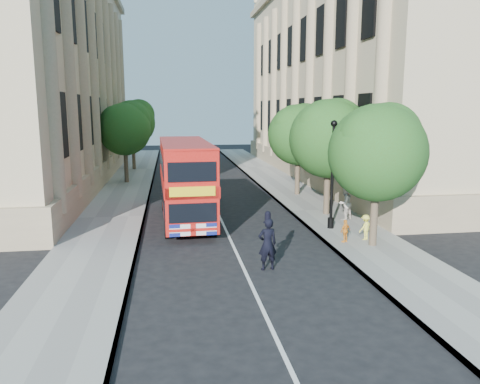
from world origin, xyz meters
name	(u,v)px	position (x,y,z in m)	size (l,w,h in m)	color
ground	(249,280)	(0.00, 0.00, 0.00)	(120.00, 120.00, 0.00)	black
pavement_right	(319,211)	(5.75, 10.00, 0.06)	(3.50, 80.00, 0.12)	gray
pavement_left	(112,218)	(-5.75, 10.00, 0.06)	(3.50, 80.00, 0.12)	gray
building_right	(362,70)	(13.80, 24.00, 9.00)	(12.00, 38.00, 18.00)	#C2AF86
building_left	(20,66)	(-13.80, 24.00, 9.00)	(12.00, 38.00, 18.00)	#C2AF86
tree_right_near	(378,147)	(5.84, 3.03, 4.25)	(4.00, 4.00, 6.08)	#473828
tree_right_mid	(329,134)	(5.84, 9.03, 4.45)	(4.20, 4.20, 6.37)	#473828
tree_right_far	(299,131)	(5.84, 15.03, 4.31)	(4.00, 4.00, 6.15)	#473828
tree_left_far	(125,126)	(-5.96, 22.03, 4.44)	(4.00, 4.00, 6.30)	#473828
tree_left_back	(133,120)	(-5.96, 30.03, 4.71)	(4.20, 4.20, 6.65)	#473828
lamp_post	(332,179)	(5.00, 6.00, 2.51)	(0.32, 0.32, 5.16)	black
double_decker_bus	(185,179)	(-1.84, 8.86, 2.25)	(2.67, 8.91, 4.08)	#B2120C
box_van	(184,185)	(-1.79, 12.64, 1.31)	(2.17, 4.78, 2.68)	black
police_constable	(267,244)	(0.84, 1.00, 0.97)	(0.70, 0.46, 1.93)	black
woman_pedestrian	(345,203)	(6.28, 7.53, 0.99)	(0.85, 0.66, 1.75)	beige
child_a	(345,231)	(4.81, 3.59, 0.62)	(0.58, 0.24, 1.00)	orange
child_b	(365,227)	(5.82, 3.84, 0.68)	(0.72, 0.42, 1.12)	#F2EE52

